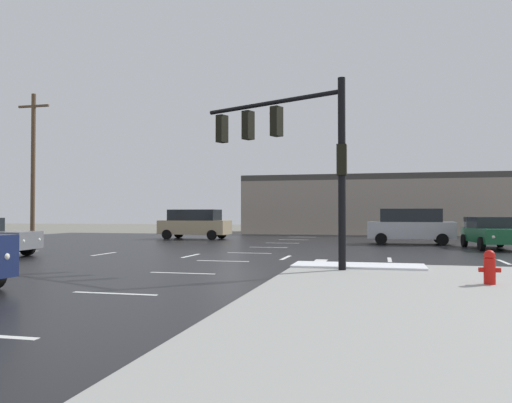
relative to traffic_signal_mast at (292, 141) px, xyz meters
name	(u,v)px	position (x,y,z in m)	size (l,w,h in m)	color
ground_plane	(237,257)	(-2.98, 4.36, -4.03)	(120.00, 120.00, 0.00)	slate
road_asphalt	(237,257)	(-2.98, 4.36, -4.02)	(44.00, 44.00, 0.02)	black
snow_strip_curbside	(358,266)	(2.02, 0.36, -3.86)	(4.00, 1.60, 0.06)	white
lane_markings	(258,260)	(-1.78, 2.98, -4.01)	(36.15, 36.15, 0.01)	silver
traffic_signal_mast	(292,141)	(0.00, 0.00, 0.00)	(4.91, 2.46, 5.61)	black
fire_hydrant	(490,267)	(5.14, -3.04, -3.50)	(0.48, 0.26, 0.79)	red
strip_building_background	(380,205)	(2.66, 31.95, -1.48)	(23.77, 8.00, 5.12)	gray
suv_silver	(411,225)	(4.37, 15.07, -2.94)	(4.87, 2.26, 2.03)	#B7BABF
suv_tan	(195,223)	(-9.81, 17.91, -2.94)	(4.90, 2.32, 2.03)	tan
sedan_green	(490,232)	(8.03, 12.05, -3.18)	(2.39, 4.67, 1.58)	#195933
utility_pole_far	(33,164)	(-19.14, 13.18, 0.95)	(2.20, 0.28, 9.53)	brown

